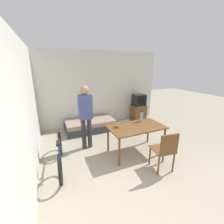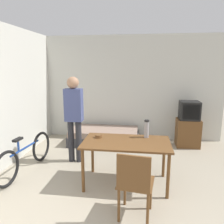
{
  "view_description": "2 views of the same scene",
  "coord_description": "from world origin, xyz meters",
  "views": [
    {
      "loc": [
        -1.68,
        -1.37,
        2.19
      ],
      "look_at": [
        -0.04,
        2.37,
        0.92
      ],
      "focal_mm": 24.0,
      "sensor_mm": 36.0,
      "label": 1
    },
    {
      "loc": [
        0.49,
        -1.76,
        1.91
      ],
      "look_at": [
        -0.04,
        2.11,
        1.09
      ],
      "focal_mm": 35.0,
      "sensor_mm": 36.0,
      "label": 2
    }
  ],
  "objects": [
    {
      "name": "wall_left",
      "position": [
        -2.07,
        1.98,
        1.35
      ],
      "size": [
        0.06,
        4.96,
        2.7
      ],
      "color": "silver",
      "rests_on": "ground_plane"
    },
    {
      "name": "daybed",
      "position": [
        -0.42,
        3.43,
        0.18
      ],
      "size": [
        1.7,
        0.9,
        0.37
      ],
      "color": "#333338",
      "rests_on": "ground_plane"
    },
    {
      "name": "wall_back",
      "position": [
        0.0,
        3.99,
        1.35
      ],
      "size": [
        5.09,
        0.06,
        2.7
      ],
      "color": "silver",
      "rests_on": "ground_plane"
    },
    {
      "name": "dining_table",
      "position": [
        0.27,
        1.55,
        0.65
      ],
      "size": [
        1.39,
        0.78,
        0.73
      ],
      "color": "brown",
      "rests_on": "ground_plane"
    },
    {
      "name": "ground_plane",
      "position": [
        0.0,
        0.0,
        0.0
      ],
      "size": [
        20.0,
        20.0,
        0.0
      ],
      "primitive_type": "plane",
      "color": "#9E937F"
    },
    {
      "name": "tv",
      "position": [
        1.62,
        3.51,
        0.52
      ],
      "size": [
        0.54,
        0.44,
        1.11
      ],
      "color": "brown",
      "rests_on": "ground_plane"
    },
    {
      "name": "person_standing",
      "position": [
        -0.82,
        2.3,
        1.01
      ],
      "size": [
        0.34,
        0.23,
        1.72
      ],
      "color": "#28282D",
      "rests_on": "ground_plane"
    },
    {
      "name": "bicycle",
      "position": [
        -1.58,
        1.73,
        0.31
      ],
      "size": [
        0.2,
        1.64,
        0.71
      ],
      "color": "black",
      "rests_on": "ground_plane"
    },
    {
      "name": "wooden_chair",
      "position": [
        0.43,
        0.69,
        0.52
      ],
      "size": [
        0.49,
        0.49,
        0.91
      ],
      "color": "brown",
      "rests_on": "ground_plane"
    },
    {
      "name": "thermos_flask",
      "position": [
        0.59,
        1.81,
        0.9
      ],
      "size": [
        0.08,
        0.08,
        0.3
      ],
      "color": "#99999E",
      "rests_on": "dining_table"
    },
    {
      "name": "mate_bowl",
      "position": [
        -0.21,
        1.69,
        0.76
      ],
      "size": [
        0.11,
        0.11,
        0.05
      ],
      "color": "brown",
      "rests_on": "dining_table"
    }
  ]
}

